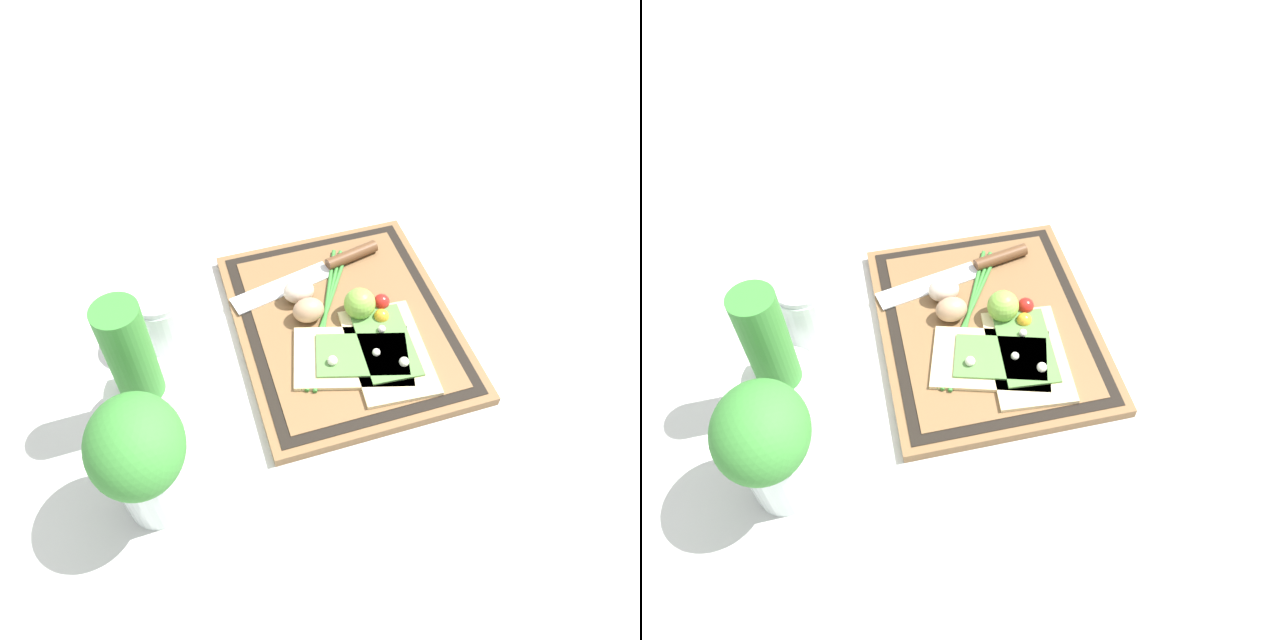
% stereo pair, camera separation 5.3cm
% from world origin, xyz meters
% --- Properties ---
extents(ground_plane, '(6.00, 6.00, 0.00)m').
position_xyz_m(ground_plane, '(0.00, 0.00, 0.00)').
color(ground_plane, silver).
extents(cutting_board, '(0.43, 0.35, 0.02)m').
position_xyz_m(cutting_board, '(0.00, 0.00, 0.01)').
color(cutting_board, brown).
rests_on(cutting_board, ground_plane).
extents(pizza_slice_near, '(0.20, 0.13, 0.02)m').
position_xyz_m(pizza_slice_near, '(-0.08, -0.04, 0.03)').
color(pizza_slice_near, beige).
rests_on(pizza_slice_near, cutting_board).
extents(pizza_slice_far, '(0.17, 0.21, 0.02)m').
position_xyz_m(pizza_slice_far, '(-0.08, 0.01, 0.03)').
color(pizza_slice_far, beige).
rests_on(pizza_slice_far, cutting_board).
extents(knife, '(0.09, 0.28, 0.02)m').
position_xyz_m(knife, '(0.12, -0.01, 0.03)').
color(knife, silver).
rests_on(knife, cutting_board).
extents(egg_brown, '(0.04, 0.05, 0.04)m').
position_xyz_m(egg_brown, '(0.02, 0.06, 0.04)').
color(egg_brown, tan).
rests_on(egg_brown, cutting_board).
extents(egg_pink, '(0.04, 0.05, 0.04)m').
position_xyz_m(egg_pink, '(0.07, 0.06, 0.04)').
color(egg_pink, beige).
rests_on(egg_pink, cutting_board).
extents(lime, '(0.05, 0.05, 0.05)m').
position_xyz_m(lime, '(0.01, -0.03, 0.05)').
color(lime, '#7FB742').
rests_on(lime, cutting_board).
extents(cherry_tomato_red, '(0.03, 0.03, 0.03)m').
position_xyz_m(cherry_tomato_red, '(0.01, -0.07, 0.03)').
color(cherry_tomato_red, red).
rests_on(cherry_tomato_red, cutting_board).
extents(cherry_tomato_yellow, '(0.02, 0.02, 0.02)m').
position_xyz_m(cherry_tomato_yellow, '(-0.02, -0.06, 0.03)').
color(cherry_tomato_yellow, gold).
rests_on(cherry_tomato_yellow, cutting_board).
extents(scallion_bunch, '(0.29, 0.17, 0.01)m').
position_xyz_m(scallion_bunch, '(0.02, 0.03, 0.02)').
color(scallion_bunch, '#388433').
rests_on(scallion_bunch, cutting_board).
extents(herb_pot, '(0.12, 0.12, 0.24)m').
position_xyz_m(herb_pot, '(-0.07, 0.33, 0.08)').
color(herb_pot, white).
rests_on(herb_pot, ground_plane).
extents(sauce_jar, '(0.09, 0.09, 0.11)m').
position_xyz_m(sauce_jar, '(0.07, 0.29, 0.05)').
color(sauce_jar, silver).
rests_on(sauce_jar, ground_plane).
extents(herb_glass, '(0.14, 0.12, 0.21)m').
position_xyz_m(herb_glass, '(-0.21, 0.34, 0.13)').
color(herb_glass, silver).
rests_on(herb_glass, ground_plane).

